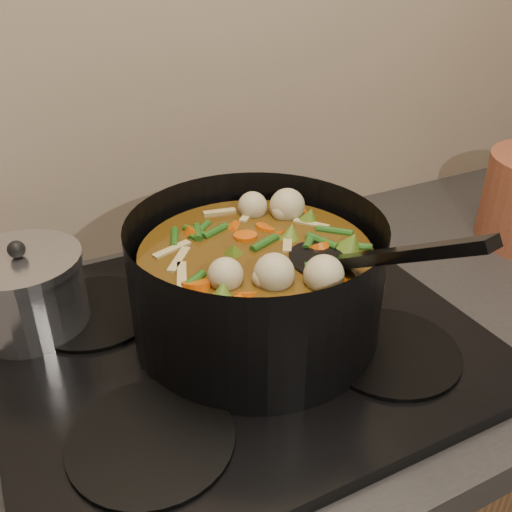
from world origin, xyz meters
name	(u,v)px	position (x,y,z in m)	size (l,w,h in m)	color
stovetop	(235,337)	(0.00, 1.93, 0.92)	(0.62, 0.54, 0.03)	black
stockpot	(257,282)	(0.03, 1.92, 1.01)	(0.33, 0.43, 0.24)	black
saucepan	(27,291)	(-0.24, 2.07, 0.98)	(0.16, 0.16, 0.13)	silver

